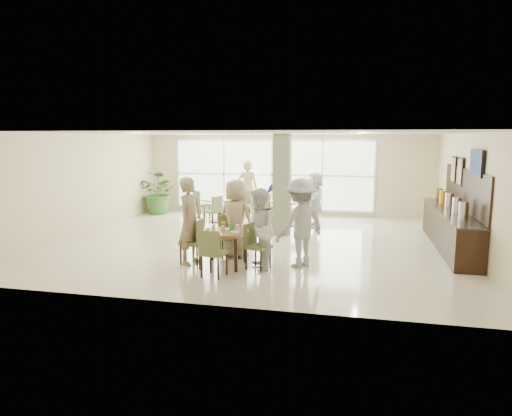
% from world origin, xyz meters
% --- Properties ---
extents(ground, '(10.00, 10.00, 0.00)m').
position_xyz_m(ground, '(0.00, 0.00, 0.00)').
color(ground, beige).
rests_on(ground, ground).
extents(room_shell, '(10.00, 10.00, 10.00)m').
position_xyz_m(room_shell, '(0.00, 0.00, 1.70)').
color(room_shell, white).
rests_on(room_shell, ground).
extents(window_bank, '(7.00, 0.04, 7.00)m').
position_xyz_m(window_bank, '(-0.50, 4.46, 1.40)').
color(window_bank, silver).
rests_on(window_bank, ground).
extents(column, '(0.45, 0.45, 2.80)m').
position_xyz_m(column, '(0.40, 1.20, 1.40)').
color(column, '#686E4C').
rests_on(column, ground).
extents(main_table, '(0.90, 0.90, 0.75)m').
position_xyz_m(main_table, '(-0.27, -2.24, 0.65)').
color(main_table, brown).
rests_on(main_table, ground).
extents(round_table_left, '(1.14, 1.14, 0.75)m').
position_xyz_m(round_table_left, '(-1.90, 2.67, 0.58)').
color(round_table_left, brown).
rests_on(round_table_left, ground).
extents(round_table_right, '(1.13, 1.13, 0.75)m').
position_xyz_m(round_table_right, '(0.34, 2.62, 0.58)').
color(round_table_right, brown).
rests_on(round_table_right, ground).
extents(chairs_main_table, '(2.05, 2.01, 0.95)m').
position_xyz_m(chairs_main_table, '(-0.27, -2.26, 0.47)').
color(chairs_main_table, '#525C32').
rests_on(chairs_main_table, ground).
extents(chairs_table_left, '(1.99, 1.90, 0.95)m').
position_xyz_m(chairs_table_left, '(-1.88, 2.68, 0.47)').
color(chairs_table_left, '#525C32').
rests_on(chairs_table_left, ground).
extents(chairs_table_right, '(1.91, 1.87, 0.95)m').
position_xyz_m(chairs_table_right, '(0.33, 2.61, 0.47)').
color(chairs_table_right, '#525C32').
rests_on(chairs_table_right, ground).
extents(tabletop_clutter, '(0.68, 0.74, 0.21)m').
position_xyz_m(tabletop_clutter, '(-0.27, -2.24, 0.81)').
color(tabletop_clutter, white).
rests_on(tabletop_clutter, main_table).
extents(buffet_counter, '(0.64, 4.70, 1.95)m').
position_xyz_m(buffet_counter, '(4.70, 0.51, 0.55)').
color(buffet_counter, black).
rests_on(buffet_counter, ground).
extents(wall_tv, '(0.06, 1.00, 0.58)m').
position_xyz_m(wall_tv, '(4.94, -0.60, 2.15)').
color(wall_tv, black).
rests_on(wall_tv, ground).
extents(framed_art_a, '(0.05, 0.55, 0.70)m').
position_xyz_m(framed_art_a, '(4.95, 1.00, 1.85)').
color(framed_art_a, black).
rests_on(framed_art_a, ground).
extents(framed_art_b, '(0.05, 0.55, 0.70)m').
position_xyz_m(framed_art_b, '(4.95, 1.80, 1.85)').
color(framed_art_b, black).
rests_on(framed_art_b, ground).
extents(potted_plant, '(1.76, 1.76, 1.55)m').
position_xyz_m(potted_plant, '(-4.42, 3.68, 0.77)').
color(potted_plant, '#315F26').
rests_on(potted_plant, ground).
extents(teen_left, '(0.59, 0.76, 1.87)m').
position_xyz_m(teen_left, '(-1.02, -2.20, 0.93)').
color(teen_left, tan).
rests_on(teen_left, ground).
extents(teen_far, '(0.96, 0.70, 1.77)m').
position_xyz_m(teen_far, '(-0.21, -1.48, 0.88)').
color(teen_far, tan).
rests_on(teen_far, ground).
extents(teen_right, '(0.90, 1.00, 1.69)m').
position_xyz_m(teen_right, '(0.52, -2.35, 0.84)').
color(teen_right, white).
rests_on(teen_right, ground).
extents(teen_standing, '(1.31, 1.36, 1.86)m').
position_xyz_m(teen_standing, '(1.31, -1.91, 0.93)').
color(teen_standing, '#A0A0A2').
rests_on(teen_standing, ground).
extents(adult_a, '(1.15, 0.73, 1.86)m').
position_xyz_m(adult_a, '(0.30, 1.79, 0.93)').
color(adult_a, '#405EC0').
rests_on(adult_a, ground).
extents(adult_b, '(0.99, 1.65, 1.66)m').
position_xyz_m(adult_b, '(1.19, 2.58, 0.83)').
color(adult_b, white).
rests_on(adult_b, ground).
extents(adult_standing, '(0.72, 0.49, 1.93)m').
position_xyz_m(adult_standing, '(-1.24, 3.92, 0.96)').
color(adult_standing, tan).
rests_on(adult_standing, ground).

